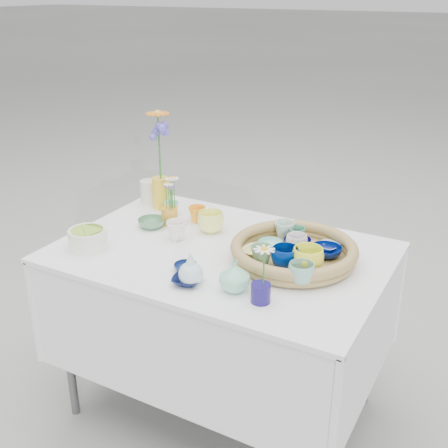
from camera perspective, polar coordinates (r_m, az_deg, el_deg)
The scene contains 34 objects.
ground at distance 2.61m, azimuth -0.22°, elevation -17.99°, with size 80.00×80.00×0.00m, color #9A9A93.
display_table at distance 2.61m, azimuth -0.22°, elevation -17.99°, with size 1.26×0.86×0.77m, color white, non-canonical shape.
wicker_tray at distance 2.10m, azimuth 7.10°, elevation -2.83°, with size 0.47×0.47×0.08m, color olive, non-canonical shape.
tray_ceramic_0 at distance 2.19m, azimuth 7.46°, elevation -1.92°, with size 0.10×0.10×0.03m, color #090553.
tray_ceramic_1 at distance 2.13m, azimuth 10.31°, elevation -2.77°, with size 0.12×0.12×0.04m, color #010E4D.
tray_ceramic_2 at distance 2.00m, azimuth 8.51°, elevation -3.57°, with size 0.11×0.11×0.09m, color #FEFF39.
tray_ceramic_3 at distance 2.05m, azimuth 7.53°, elevation -3.82°, with size 0.10×0.10×0.02m, color #489362.
tray_ceramic_4 at distance 2.03m, azimuth 3.81°, elevation -3.21°, with size 0.08×0.08×0.07m, color #699668.
tray_ceramic_5 at distance 2.16m, azimuth 4.73°, elevation -2.13°, with size 0.09×0.09×0.03m, color #90E9D3.
tray_ceramic_6 at distance 2.24m, azimuth 6.17°, elevation -0.67°, with size 0.08×0.08×0.08m, color #B2D0BF.
tray_ceramic_7 at distance 2.15m, azimuth 7.38°, elevation -1.90°, with size 0.08×0.08×0.06m, color white.
tray_ceramic_8 at distance 2.19m, azimuth 10.51°, elevation -2.26°, with size 0.08×0.08×0.02m, color #A2D1E7.
tray_ceramic_9 at distance 2.01m, azimuth 6.23°, elevation -3.40°, with size 0.10×0.10×0.08m, color navy.
tray_ceramic_10 at distance 2.11m, azimuth 3.22°, elevation -2.84°, with size 0.10×0.10×0.03m, color #E9D97E.
tray_ceramic_11 at distance 1.92m, azimuth 7.87°, elevation -4.97°, with size 0.09×0.09×0.07m, color #7AB49F.
tray_ceramic_12 at distance 2.22m, azimuth 7.38°, elevation -1.13°, with size 0.07×0.07×0.06m, color #3A845F.
loose_ceramic_0 at distance 2.44m, azimuth -2.75°, elevation 1.00°, with size 0.08×0.08×0.07m, color #FFA01E.
loose_ceramic_1 at distance 2.34m, azimuth -1.35°, elevation 0.21°, with size 0.11×0.11×0.09m, color #FDFF75.
loose_ceramic_2 at distance 2.41m, azimuth -7.36°, elevation 0.10°, with size 0.12×0.12×0.04m, color #4F7F59.
loose_ceramic_3 at distance 2.27m, azimuth -4.82°, elevation -0.64°, with size 0.08×0.08×0.08m, color white.
loose_ceramic_4 at distance 2.04m, azimuth -3.93°, elevation -4.42°, with size 0.08×0.08×0.03m, color navy.
loose_ceramic_5 at distance 2.52m, azimuth -5.34°, elevation 1.60°, with size 0.07×0.07×0.06m, color #85D7C0.
loose_ceramic_6 at distance 1.95m, azimuth -3.75°, elevation -5.73°, with size 0.10×0.10×0.03m, color #060E33.
fluted_bowl at distance 2.25m, azimuth -13.65°, elevation -1.48°, with size 0.15×0.15×0.08m, color silver, non-canonical shape.
bud_vase_paleblue at distance 1.92m, azimuth -3.40°, elevation -4.49°, with size 0.09×0.09×0.13m, color silver, non-canonical shape.
bud_vase_seafoam at distance 1.89m, azimuth 1.08°, elevation -5.27°, with size 0.11×0.11×0.11m, color #86D4AC.
bud_vase_cobalt at distance 1.84m, azimuth 3.75°, elevation -7.01°, with size 0.07×0.07×0.07m, color #180F58.
single_daisy at distance 1.80m, azimuth 4.07°, elevation -4.35°, with size 0.08×0.08×0.14m, color white, non-canonical shape.
tall_vase_yellow at distance 2.59m, azimuth -6.42°, elevation 3.16°, with size 0.08×0.08×0.15m, color yellow.
gerbera at distance 2.53m, azimuth -6.61°, elevation 7.84°, with size 0.12×0.12×0.31m, color orange, non-canonical shape.
hydrangea at distance 2.53m, azimuth -6.53°, elevation 6.94°, with size 0.09×0.09×0.30m, color #544EA7, non-canonical shape.
white_pitcher at distance 2.67m, azimuth -7.62°, elevation 3.25°, with size 0.12×0.08×0.11m, color beige, non-canonical shape.
daisy_cup at distance 2.43m, azimuth -5.55°, elevation 0.86°, with size 0.07×0.07×0.07m, color gold.
daisy_posy at distance 2.37m, azimuth -5.51°, elevation 3.09°, with size 0.08×0.08×0.14m, color white, non-canonical shape.
Camera 1 is at (0.96, -1.72, 1.72)m, focal length 45.00 mm.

